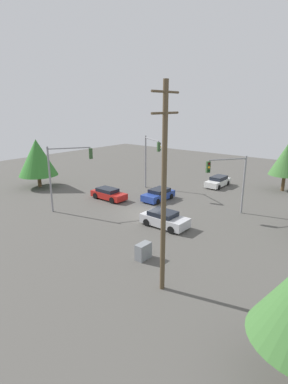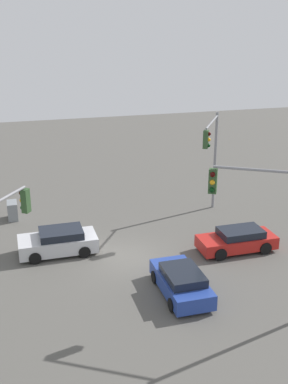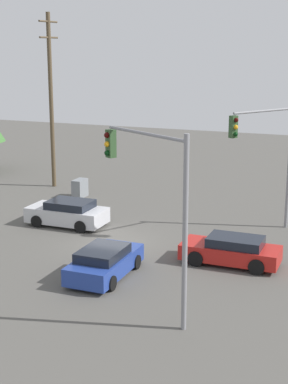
{
  "view_description": "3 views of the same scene",
  "coord_description": "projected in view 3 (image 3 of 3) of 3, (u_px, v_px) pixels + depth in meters",
  "views": [
    {
      "loc": [
        21.87,
        17.78,
        10.32
      ],
      "look_at": [
        0.41,
        0.11,
        2.26
      ],
      "focal_mm": 28.0,
      "sensor_mm": 36.0,
      "label": 1
    },
    {
      "loc": [
        -22.59,
        5.58,
        12.12
      ],
      "look_at": [
        2.1,
        -1.52,
        2.94
      ],
      "focal_mm": 45.0,
      "sensor_mm": 36.0,
      "label": 2
    },
    {
      "loc": [
        -24.95,
        -11.71,
        9.36
      ],
      "look_at": [
        1.35,
        -1.08,
        2.35
      ],
      "focal_mm": 55.0,
      "sensor_mm": 36.0,
      "label": 3
    }
  ],
  "objects": [
    {
      "name": "electrical_cabinet",
      "position": [
        80.0,
        188.0,
        37.56
      ],
      "size": [
        1.16,
        0.63,
        1.15
      ],
      "primitive_type": "cube",
      "color": "gray",
      "rests_on": "ground_plane"
    },
    {
      "name": "ground_plane",
      "position": [
        113.0,
        242.0,
        28.96
      ],
      "size": [
        80.0,
        80.0,
        0.0
      ],
      "primitive_type": "plane",
      "color": "#54514C"
    },
    {
      "name": "sedan_silver",
      "position": [
        68.0,
        213.0,
        31.58
      ],
      "size": [
        2.06,
        4.23,
        1.38
      ],
      "color": "silver",
      "rests_on": "ground_plane"
    },
    {
      "name": "sedan_blue",
      "position": [
        105.0,
        262.0,
        24.51
      ],
      "size": [
        4.11,
        1.98,
        1.3
      ],
      "rotation": [
        0.0,
        0.0,
        -1.57
      ],
      "color": "#233D93",
      "rests_on": "ground_plane"
    },
    {
      "name": "traffic_signal_main",
      "position": [
        153.0,
        188.0,
        20.27
      ],
      "size": [
        2.52,
        4.0,
        6.71
      ],
      "rotation": [
        0.0,
        0.0,
        1.03
      ],
      "color": "gray",
      "rests_on": "ground_plane"
    },
    {
      "name": "traffic_signal_aux",
      "position": [
        269.0,
        147.0,
        29.38
      ],
      "size": [
        3.74,
        2.52,
        6.57
      ],
      "rotation": [
        0.0,
        0.0,
        2.57
      ],
      "color": "gray",
      "rests_on": "ground_plane"
    },
    {
      "name": "utility_pole_tall",
      "position": [
        51.0,
        97.0,
        39.18
      ],
      "size": [
        2.2,
        0.28,
        11.56
      ],
      "color": "brown",
      "rests_on": "ground_plane"
    },
    {
      "name": "sedan_red",
      "position": [
        231.0,
        250.0,
        25.91
      ],
      "size": [
        1.87,
        4.32,
        1.27
      ],
      "color": "red",
      "rests_on": "ground_plane"
    }
  ]
}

